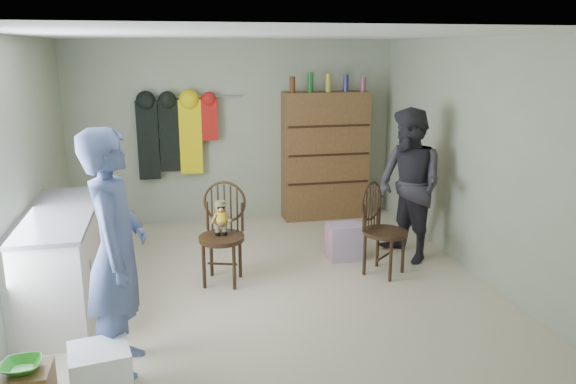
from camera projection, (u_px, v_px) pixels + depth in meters
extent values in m
plane|color=beige|center=(268.00, 288.00, 5.75)|extent=(5.00, 5.00, 0.00)
plane|color=#A6AD91|center=(235.00, 132.00, 7.81)|extent=(4.50, 0.00, 4.50)
plane|color=#A6AD91|center=(18.00, 180.00, 4.97)|extent=(0.00, 5.00, 5.00)
plane|color=#A6AD91|center=(477.00, 159.00, 5.91)|extent=(0.00, 5.00, 5.00)
plane|color=white|center=(266.00, 35.00, 5.13)|extent=(5.00, 5.00, 0.00)
cube|color=silver|center=(63.00, 262.00, 5.23)|extent=(0.60, 1.80, 0.90)
cube|color=slate|center=(58.00, 213.00, 5.12)|extent=(0.64, 1.86, 0.04)
cylinder|color=#99999E|center=(91.00, 268.00, 4.85)|extent=(0.02, 0.02, 0.14)
cylinder|color=#99999E|center=(101.00, 235.00, 5.70)|extent=(0.02, 0.02, 0.14)
imported|color=green|center=(22.00, 366.00, 3.43)|extent=(0.24, 0.24, 0.06)
cube|color=white|center=(101.00, 373.00, 3.90)|extent=(0.46, 0.44, 0.38)
cylinder|color=#3E2615|center=(222.00, 238.00, 5.76)|extent=(0.59, 0.59, 0.05)
cylinder|color=#3E2615|center=(204.00, 267.00, 5.69)|extent=(0.04, 0.04, 0.47)
cylinder|color=#3E2615|center=(234.00, 268.00, 5.66)|extent=(0.04, 0.04, 0.47)
cylinder|color=#3E2615|center=(211.00, 255.00, 6.00)|extent=(0.04, 0.04, 0.47)
cylinder|color=#3E2615|center=(240.00, 256.00, 5.97)|extent=(0.04, 0.04, 0.47)
torus|color=#3E2615|center=(225.00, 202.00, 5.85)|extent=(0.44, 0.17, 0.45)
cylinder|color=#3E2615|center=(207.00, 216.00, 5.90)|extent=(0.03, 0.03, 0.31)
cylinder|color=#3E2615|center=(242.00, 217.00, 5.86)|extent=(0.03, 0.03, 0.31)
cylinder|color=yellow|center=(221.00, 217.00, 5.72)|extent=(0.12, 0.12, 0.11)
cylinder|color=#475128|center=(221.00, 228.00, 5.75)|extent=(0.07, 0.07, 0.17)
sphere|color=#9E7042|center=(220.00, 207.00, 5.70)|extent=(0.10, 0.10, 0.10)
cylinder|color=#475128|center=(220.00, 203.00, 5.68)|extent=(0.09, 0.09, 0.03)
cube|color=black|center=(221.00, 208.00, 5.65)|extent=(0.07, 0.01, 0.02)
cylinder|color=#3E2615|center=(385.00, 233.00, 6.00)|extent=(0.63, 0.63, 0.04)
cylinder|color=#3E2615|center=(391.00, 261.00, 5.85)|extent=(0.04, 0.04, 0.45)
cylinder|color=#3E2615|center=(403.00, 253.00, 6.09)|extent=(0.04, 0.04, 0.45)
cylinder|color=#3E2615|center=(365.00, 255.00, 6.03)|extent=(0.04, 0.04, 0.45)
cylinder|color=#3E2615|center=(377.00, 247.00, 6.26)|extent=(0.04, 0.04, 0.45)
torus|color=#3E2615|center=(371.00, 201.00, 6.02)|extent=(0.35, 0.31, 0.44)
cylinder|color=#3E2615|center=(364.00, 218.00, 5.91)|extent=(0.03, 0.03, 0.30)
cylinder|color=#3E2615|center=(379.00, 211.00, 6.19)|extent=(0.03, 0.03, 0.30)
cube|color=pink|center=(345.00, 242.00, 6.51)|extent=(0.39, 0.30, 0.41)
imported|color=#526197|center=(116.00, 253.00, 4.10)|extent=(0.49, 0.70, 1.86)
imported|color=#2D2B33|center=(409.00, 186.00, 6.34)|extent=(0.84, 0.98, 1.75)
cube|color=brown|center=(325.00, 156.00, 7.96)|extent=(1.20, 0.38, 1.80)
cube|color=#3E2615|center=(328.00, 183.00, 7.87)|extent=(1.16, 0.02, 0.03)
cube|color=#3E2615|center=(329.00, 155.00, 7.77)|extent=(1.16, 0.02, 0.03)
cube|color=#3E2615|center=(329.00, 126.00, 7.67)|extent=(1.16, 0.02, 0.03)
cylinder|color=#592D14|center=(292.00, 85.00, 7.51)|extent=(0.08, 0.08, 0.22)
cylinder|color=#19591E|center=(311.00, 83.00, 7.56)|extent=(0.07, 0.07, 0.27)
cylinder|color=#A59933|center=(328.00, 83.00, 7.61)|extent=(0.08, 0.08, 0.25)
cylinder|color=navy|center=(346.00, 83.00, 7.67)|extent=(0.07, 0.07, 0.23)
cylinder|color=#8C3F59|center=(363.00, 84.00, 7.72)|extent=(0.07, 0.07, 0.20)
cylinder|color=#99999E|center=(205.00, 97.00, 7.54)|extent=(1.00, 0.02, 0.02)
cube|color=black|center=(148.00, 140.00, 7.46)|extent=(0.28, 0.10, 1.05)
cube|color=black|center=(169.00, 136.00, 7.51)|extent=(0.26, 0.10, 0.95)
cube|color=yellow|center=(191.00, 137.00, 7.57)|extent=(0.30, 0.10, 1.00)
cube|color=red|center=(209.00, 120.00, 7.57)|extent=(0.22, 0.10, 0.55)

